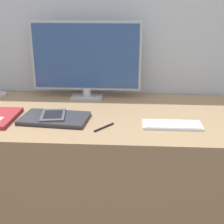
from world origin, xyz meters
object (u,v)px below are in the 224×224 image
Objects in this scene: ereader at (53,115)px; monitor at (86,59)px; pen at (104,127)px; keyboard at (172,125)px; laptop at (55,118)px.

monitor is at bearing 72.71° from ereader.
ereader reaches higher than pen.
monitor is 3.57× the size of ereader.
ereader is at bearing -107.29° from monitor.
monitor is 0.55m from pen.
keyboard is 2.58× the size of pen.
monitor is 2.31× the size of keyboard.
keyboard is (0.47, -0.44, -0.24)m from monitor.
monitor reaches higher than laptop.
ereader is 0.28m from pen.
pen is at bearing -173.09° from keyboard.
laptop is at bearing -105.84° from monitor.
laptop is at bearing 161.73° from pen.
pen is at bearing -18.27° from laptop.
ereader is at bearing 145.40° from laptop.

